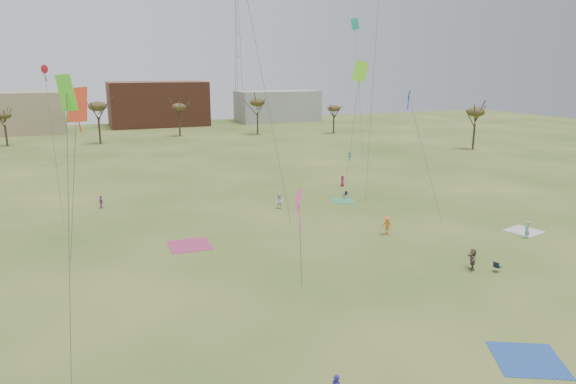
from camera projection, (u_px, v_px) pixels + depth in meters
name	position (u px, v px, depth m)	size (l,w,h in m)	color
ground	(356.00, 311.00, 34.14)	(260.00, 260.00, 0.00)	#33531A
spectator_fore_c	(473.00, 259.00, 40.98)	(1.65, 0.53, 1.78)	brown
flyer_mid_b	(387.00, 226.00, 49.57)	(1.20, 0.69, 1.86)	orange
flyer_mid_c	(527.00, 230.00, 48.54)	(0.62, 0.41, 1.69)	#6CA5B5
spectator_mid_d	(101.00, 202.00, 58.99)	(0.88, 0.37, 1.51)	#AF49A8
spectator_mid_e	(279.00, 201.00, 58.70)	(0.89, 0.69, 1.83)	silver
flyer_far_b	(342.00, 181.00, 69.98)	(0.73, 0.48, 1.50)	#9A1A47
flyer_far_c	(350.00, 156.00, 89.85)	(0.91, 0.53, 1.42)	#206696
blanket_blue	(528.00, 360.00, 28.47)	(3.62, 3.62, 0.03)	#254DA1
blanket_cream	(524.00, 231.00, 50.85)	(2.95, 2.95, 0.03)	beige
blanket_plum	(190.00, 245.00, 46.80)	(3.72, 3.72, 0.03)	#AC3560
blanket_olive	(343.00, 201.00, 62.44)	(2.56, 2.56, 0.03)	#389C66
camp_chair_center	(497.00, 269.00, 40.69)	(0.67, 0.64, 0.87)	#121A34
camp_chair_right	(345.00, 196.00, 63.62)	(0.61, 0.57, 0.87)	#141F37
kites_aloft	(261.00, 30.00, 46.65)	(57.24, 59.25, 27.80)	blue
tree_line	(148.00, 112.00, 102.55)	(117.44, 49.32, 8.91)	#3A2B1E
building_brick	(158.00, 104.00, 142.45)	(26.00, 16.00, 12.00)	brown
building_grey	(278.00, 106.00, 153.89)	(24.00, 12.00, 9.00)	gray
radio_tower	(238.00, 56.00, 153.02)	(1.51, 1.72, 41.00)	#9EA3A8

